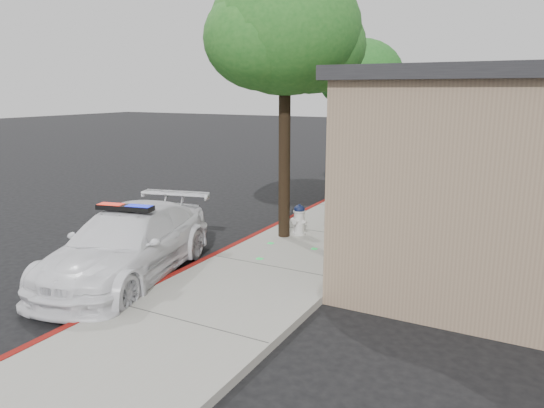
{
  "coord_description": "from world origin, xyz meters",
  "views": [
    {
      "loc": [
        6.48,
        -9.07,
        3.84
      ],
      "look_at": [
        0.61,
        1.85,
        1.04
      ],
      "focal_mm": 33.44,
      "sensor_mm": 36.0,
      "label": 1
    }
  ],
  "objects_px": {
    "street_tree_far": "(418,93)",
    "fire_hydrant": "(299,219)",
    "police_car": "(127,244)",
    "street_tree_near": "(285,36)",
    "street_tree_mid": "(362,78)"
  },
  "relations": [
    {
      "from": "police_car",
      "to": "street_tree_near",
      "type": "distance_m",
      "value": 6.04
    },
    {
      "from": "fire_hydrant",
      "to": "street_tree_far",
      "type": "height_order",
      "value": "street_tree_far"
    },
    {
      "from": "fire_hydrant",
      "to": "street_tree_mid",
      "type": "bearing_deg",
      "value": 104.58
    },
    {
      "from": "street_tree_mid",
      "to": "street_tree_far",
      "type": "bearing_deg",
      "value": 84.42
    },
    {
      "from": "street_tree_near",
      "to": "street_tree_mid",
      "type": "distance_m",
      "value": 6.11
    },
    {
      "from": "fire_hydrant",
      "to": "street_tree_far",
      "type": "bearing_deg",
      "value": 99.77
    },
    {
      "from": "fire_hydrant",
      "to": "street_tree_far",
      "type": "distance_m",
      "value": 12.25
    },
    {
      "from": "fire_hydrant",
      "to": "police_car",
      "type": "bearing_deg",
      "value": -104.72
    },
    {
      "from": "street_tree_mid",
      "to": "fire_hydrant",
      "type": "bearing_deg",
      "value": -86.25
    },
    {
      "from": "fire_hydrant",
      "to": "street_tree_far",
      "type": "relative_size",
      "value": 0.17
    },
    {
      "from": "police_car",
      "to": "fire_hydrant",
      "type": "height_order",
      "value": "police_car"
    },
    {
      "from": "street_tree_far",
      "to": "fire_hydrant",
      "type": "bearing_deg",
      "value": -91.06
    },
    {
      "from": "street_tree_near",
      "to": "street_tree_far",
      "type": "bearing_deg",
      "value": 87.7
    },
    {
      "from": "fire_hydrant",
      "to": "street_tree_mid",
      "type": "xyz_separation_m",
      "value": [
        -0.38,
        5.74,
        3.67
      ]
    },
    {
      "from": "street_tree_near",
      "to": "police_car",
      "type": "bearing_deg",
      "value": -114.05
    }
  ]
}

